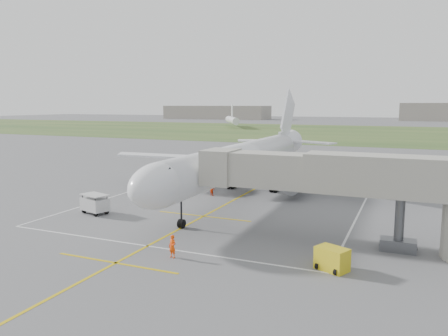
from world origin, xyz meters
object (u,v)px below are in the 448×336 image
at_px(jet_bridge, 369,187).
at_px(baggage_cart, 95,204).
at_px(gpu_unit, 332,259).
at_px(ramp_worker_wing, 212,189).
at_px(airliner, 242,160).
at_px(ramp_worker_nose, 172,246).

xyz_separation_m(jet_bridge, baggage_cart, (-26.28, 0.15, -3.73)).
bearing_deg(gpu_unit, baggage_cart, -169.01).
distance_m(jet_bridge, gpu_unit, 7.29).
xyz_separation_m(jet_bridge, gpu_unit, (-1.66, -5.87, -3.98)).
xyz_separation_m(gpu_unit, ramp_worker_wing, (-17.46, 18.78, 0.02)).
relative_size(airliner, baggage_cart, 14.47).
bearing_deg(ramp_worker_nose, gpu_unit, 24.56).
bearing_deg(jet_bridge, gpu_unit, -105.79).
bearing_deg(gpu_unit, jet_bridge, 98.93).
relative_size(gpu_unit, ramp_worker_nose, 1.45).
relative_size(ramp_worker_nose, ramp_worker_wing, 1.07).
bearing_deg(baggage_cart, airliner, 70.58).
distance_m(airliner, baggage_cart, 17.94).
distance_m(jet_bridge, baggage_cart, 26.54).
bearing_deg(ramp_worker_wing, baggage_cart, 88.13).
relative_size(airliner, ramp_worker_wing, 29.95).
bearing_deg(jet_bridge, airliner, 137.81).
relative_size(jet_bridge, ramp_worker_nose, 13.97).
bearing_deg(gpu_unit, airliner, 149.67).
height_order(gpu_unit, ramp_worker_nose, ramp_worker_nose).
bearing_deg(airliner, ramp_worker_nose, -82.05).
relative_size(jet_bridge, ramp_worker_wing, 14.99).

